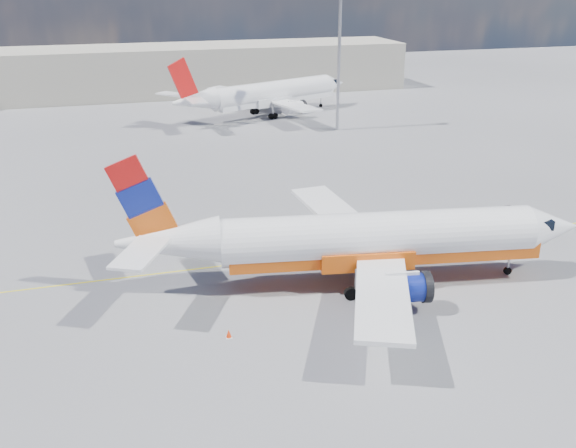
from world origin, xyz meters
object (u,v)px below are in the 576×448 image
object	(u,v)px
second_jet	(268,94)
gse_tug	(511,218)
traffic_cone	(229,334)
main_jet	(363,240)

from	to	relation	value
second_jet	gse_tug	bearing A→B (deg)	-103.51
second_jet	gse_tug	world-z (taller)	second_jet
second_jet	traffic_cone	bearing A→B (deg)	-129.52
gse_tug	second_jet	bearing A→B (deg)	94.87
gse_tug	traffic_cone	distance (m)	27.66
main_jet	second_jet	xyz separation A→B (m)	(7.66, 54.55, -0.05)
main_jet	second_jet	distance (m)	55.09
gse_tug	main_jet	bearing A→B (deg)	-163.89
main_jet	traffic_cone	xyz separation A→B (m)	(-10.05, -4.41, -2.94)
second_jet	traffic_cone	size ratio (longest dim) A/B	58.19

